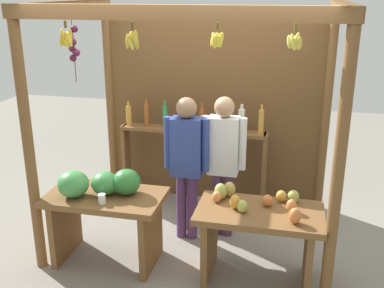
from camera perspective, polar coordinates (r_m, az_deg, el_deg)
ground_plane at (r=5.27m, az=0.47°, el=-10.99°), size 12.00×12.00×0.00m
market_stall at (r=5.14m, az=1.51°, el=5.69°), size 2.83×2.02×2.50m
fruit_counter_left at (r=4.58m, az=-10.91°, el=-7.15°), size 1.14×0.64×0.98m
fruit_counter_right at (r=4.31m, az=8.18°, el=-10.19°), size 1.14×0.64×0.88m
bottle_shelf_unit at (r=5.62m, az=0.22°, el=-0.00°), size 1.81×0.22×1.35m
vendor_man at (r=4.81m, az=-0.68°, el=-1.59°), size 0.48×0.21×1.58m
vendor_woman at (r=4.87m, az=3.90°, el=-1.41°), size 0.48×0.21×1.57m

